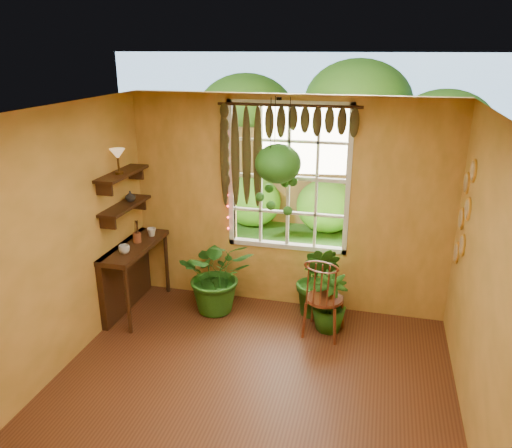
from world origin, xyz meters
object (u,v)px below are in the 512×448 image
(potted_plant_mid, at_px, (317,281))
(hanging_basket, at_px, (278,168))
(windsor_chair, at_px, (323,309))
(counter_ledge, at_px, (129,269))
(potted_plant_left, at_px, (218,274))

(potted_plant_mid, height_order, hanging_basket, hanging_basket)
(potted_plant_mid, bearing_deg, windsor_chair, -72.43)
(windsor_chair, bearing_deg, hanging_basket, 161.89)
(windsor_chair, distance_m, hanging_basket, 1.72)
(counter_ledge, height_order, hanging_basket, hanging_basket)
(potted_plant_left, height_order, potted_plant_mid, potted_plant_left)
(counter_ledge, xyz_separation_m, potted_plant_mid, (2.35, 0.40, -0.06))
(counter_ledge, bearing_deg, hanging_basket, 9.30)
(counter_ledge, distance_m, potted_plant_mid, 2.39)
(counter_ledge, relative_size, potted_plant_left, 1.18)
(counter_ledge, distance_m, potted_plant_left, 1.13)
(windsor_chair, xyz_separation_m, potted_plant_mid, (-0.13, 0.42, 0.15))
(potted_plant_left, xyz_separation_m, hanging_basket, (0.74, 0.07, 1.40))
(potted_plant_left, bearing_deg, hanging_basket, 5.46)
(windsor_chair, xyz_separation_m, hanging_basket, (-0.63, 0.32, 1.57))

